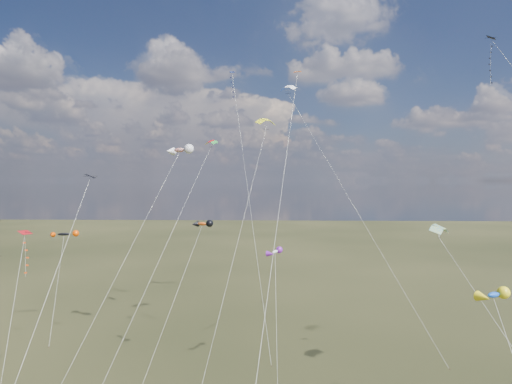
{
  "coord_description": "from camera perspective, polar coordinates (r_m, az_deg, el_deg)",
  "views": [
    {
      "loc": [
        2.03,
        -32.97,
        20.24
      ],
      "look_at": [
        0.0,
        18.0,
        19.0
      ],
      "focal_mm": 32.0,
      "sensor_mm": 36.0,
      "label": 1
    }
  ],
  "objects": [
    {
      "name": "diamond_navy_tall",
      "position": [
        69.35,
        -2.68,
        11.01
      ],
      "size": [
        6.69,
        21.31,
        37.12
      ],
      "color": "#0F1D50",
      "rests_on": "ground"
    },
    {
      "name": "novelty_black_orange",
      "position": [
        69.16,
        -22.88,
        -4.9
      ],
      "size": [
        3.82,
        9.41,
        13.3
      ],
      "color": "black",
      "rests_on": "ground"
    },
    {
      "name": "diamond_red_low",
      "position": [
        50.19,
        -27.0,
        -7.55
      ],
      "size": [
        3.5,
        10.84,
        15.36
      ],
      "color": "#AD0F15",
      "rests_on": "ground"
    },
    {
      "name": "diamond_orange_center",
      "position": [
        40.38,
        3.47,
        1.99
      ],
      "size": [
        5.29,
        27.64,
        32.28
      ],
      "color": "#E4520A",
      "rests_on": "ground"
    },
    {
      "name": "novelty_redwhite_stripe",
      "position": [
        57.23,
        -9.59,
        5.13
      ],
      "size": [
        10.92,
        14.32,
        24.72
      ],
      "color": "red",
      "rests_on": "ground"
    },
    {
      "name": "novelty_blue_yellow",
      "position": [
        34.58,
        27.61,
        -11.43
      ],
      "size": [
        2.18,
        9.41,
        13.19
      ],
      "color": "blue",
      "rests_on": "ground"
    },
    {
      "name": "parafoil_tricolor",
      "position": [
        64.35,
        -5.75,
        6.13
      ],
      "size": [
        9.0,
        22.22,
        26.31
      ],
      "color": "yellow",
      "rests_on": "ground"
    },
    {
      "name": "diamond_black_mid",
      "position": [
        40.21,
        -22.56,
        -5.64
      ],
      "size": [
        2.03,
        16.01,
        20.84
      ],
      "color": "black",
      "rests_on": "ground"
    },
    {
      "name": "diamond_black_high",
      "position": [
        61.99,
        28.65,
        12.53
      ],
      "size": [
        10.27,
        28.13,
        37.81
      ],
      "color": "black",
      "rests_on": "ground"
    },
    {
      "name": "parafoil_striped",
      "position": [
        48.44,
        21.96,
        -4.09
      ],
      "size": [
        8.29,
        11.94,
        16.38
      ],
      "color": "yellow",
      "rests_on": "ground"
    },
    {
      "name": "parafoil_blue_white",
      "position": [
        73.27,
        4.1,
        12.89
      ],
      "size": [
        18.15,
        23.94,
        35.71
      ],
      "color": "blue",
      "rests_on": "ground"
    },
    {
      "name": "parafoil_yellow",
      "position": [
        59.21,
        1.23,
        8.93
      ],
      "size": [
        7.51,
        18.33,
        28.78
      ],
      "color": "yellow",
      "rests_on": "ground"
    },
    {
      "name": "novelty_orange_black",
      "position": [
        50.35,
        -6.79,
        -4.07
      ],
      "size": [
        6.37,
        7.83,
        16.0
      ],
      "color": "#DB5215",
      "rests_on": "ground"
    },
    {
      "name": "novelty_white_purple",
      "position": [
        49.01,
        2.4,
        -7.54
      ],
      "size": [
        1.72,
        8.09,
        13.1
      ],
      "color": "white",
      "rests_on": "ground"
    }
  ]
}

